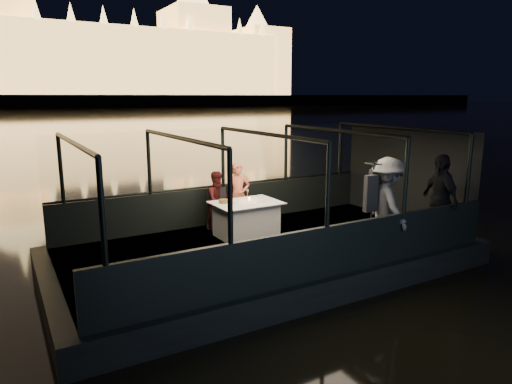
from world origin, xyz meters
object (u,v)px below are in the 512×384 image
passenger_stripe (387,210)px  wine_bottle (230,199)px  dining_table_central (246,219)px  chair_port_right (237,208)px  person_man_maroon (218,197)px  chair_port_left (220,210)px  person_woman_coral (238,195)px  passenger_dark (439,203)px  coat_stand (372,208)px

passenger_stripe → wine_bottle: size_ratio=6.96×
dining_table_central → chair_port_right: size_ratio=1.79×
person_man_maroon → passenger_stripe: 3.80m
chair_port_left → person_woman_coral: bearing=19.6°
chair_port_right → person_woman_coral: person_woman_coral is taller
passenger_stripe → passenger_dark: passenger_stripe is taller
passenger_stripe → person_man_maroon: bearing=51.6°
chair_port_right → person_woman_coral: bearing=22.9°
chair_port_right → person_man_maroon: bearing=152.9°
person_woman_coral → person_man_maroon: 0.52m
coat_stand → person_man_maroon: bearing=122.7°
passenger_stripe → passenger_dark: 1.36m
passenger_dark → dining_table_central: bearing=-108.6°
person_man_maroon → passenger_dark: (3.56, -3.23, 0.10)m
dining_table_central → passenger_dark: passenger_dark is taller
chair_port_right → person_woman_coral: 0.31m
passenger_dark → wine_bottle: bearing=-103.5°
chair_port_left → person_man_maroon: 0.31m
chair_port_right → coat_stand: coat_stand is taller
chair_port_right → passenger_stripe: size_ratio=0.43×
coat_stand → wine_bottle: (-2.08, 2.00, 0.02)m
coat_stand → passenger_dark: 1.67m
chair_port_right → person_man_maroon: person_man_maroon is taller
person_woman_coral → wine_bottle: (-0.68, -0.95, 0.17)m
coat_stand → person_man_maroon: size_ratio=1.35×
person_woman_coral → person_man_maroon: size_ratio=1.11×
coat_stand → wine_bottle: 2.88m
person_man_maroon → wine_bottle: person_man_maroon is taller
coat_stand → person_woman_coral: (-1.40, 2.95, -0.15)m
person_man_maroon → chair_port_left: bearing=-95.8°
chair_port_right → passenger_stripe: bearing=-75.3°
chair_port_left → person_woman_coral: (0.51, 0.07, 0.30)m
dining_table_central → passenger_dark: size_ratio=0.77×
chair_port_left → coat_stand: (1.90, -2.89, 0.45)m
person_woman_coral → coat_stand: bearing=-49.3°
person_woman_coral → passenger_dark: (3.04, -3.20, 0.10)m
coat_stand → person_woman_coral: bearing=115.3°
chair_port_left → coat_stand: 3.49m
coat_stand → chair_port_right: bearing=117.0°
chair_port_right → passenger_dark: size_ratio=0.43×
chair_port_left → chair_port_right: size_ratio=1.15×
coat_stand → passenger_stripe: 0.32m
dining_table_central → chair_port_left: chair_port_left is taller
chair_port_right → coat_stand: bearing=-78.8°
person_woman_coral → wine_bottle: person_woman_coral is taller
person_woman_coral → person_man_maroon: (-0.51, 0.03, 0.00)m
person_man_maroon → passenger_dark: bearing=-52.4°
person_woman_coral → wine_bottle: size_ratio=5.54×
chair_port_left → passenger_dark: size_ratio=0.49×
dining_table_central → wine_bottle: size_ratio=5.34×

